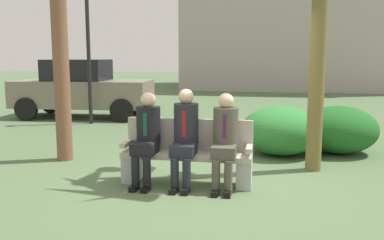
# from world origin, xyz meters

# --- Properties ---
(ground_plane) EXTENTS (80.00, 80.00, 0.00)m
(ground_plane) POSITION_xyz_m (0.00, 0.00, 0.00)
(ground_plane) COLOR #4F6843
(park_bench) EXTENTS (1.81, 0.44, 0.90)m
(park_bench) POSITION_xyz_m (-0.27, -0.12, 0.42)
(park_bench) COLOR #B7AD9E
(park_bench) RESTS_ON ground
(seated_man_left) EXTENTS (0.34, 0.72, 1.28)m
(seated_man_left) POSITION_xyz_m (-0.83, -0.24, 0.72)
(seated_man_left) COLOR black
(seated_man_left) RESTS_ON ground
(seated_man_middle) EXTENTS (0.34, 0.72, 1.34)m
(seated_man_middle) POSITION_xyz_m (-0.28, -0.24, 0.75)
(seated_man_middle) COLOR #23232D
(seated_man_middle) RESTS_ON ground
(seated_man_right) EXTENTS (0.34, 0.72, 1.29)m
(seated_man_right) POSITION_xyz_m (0.27, -0.24, 0.72)
(seated_man_right) COLOR #4C473D
(seated_man_right) RESTS_ON ground
(shrub_near_bench) EXTENTS (1.40, 1.28, 0.87)m
(shrub_near_bench) POSITION_xyz_m (2.12, 2.23, 0.44)
(shrub_near_bench) COLOR #1E5D21
(shrub_near_bench) RESTS_ON ground
(shrub_mid_lawn) EXTENTS (1.43, 1.31, 0.89)m
(shrub_mid_lawn) POSITION_xyz_m (1.05, 1.90, 0.45)
(shrub_mid_lawn) COLOR #2D7A33
(shrub_mid_lawn) RESTS_ON ground
(parked_car_near) EXTENTS (4.00, 1.93, 1.68)m
(parked_car_near) POSITION_xyz_m (-4.54, 5.64, 0.84)
(parked_car_near) COLOR slate
(parked_car_near) RESTS_ON ground
(street_lamp) EXTENTS (0.24, 0.24, 3.75)m
(street_lamp) POSITION_xyz_m (-3.83, 4.61, 2.29)
(street_lamp) COLOR black
(street_lamp) RESTS_ON ground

